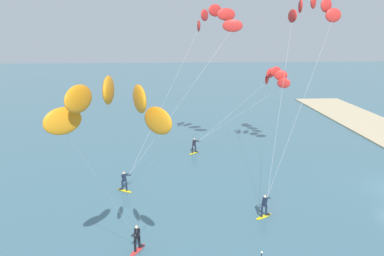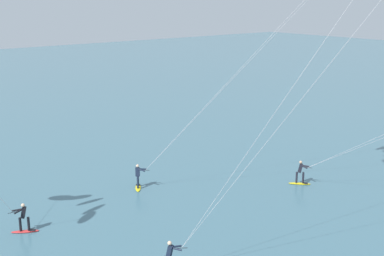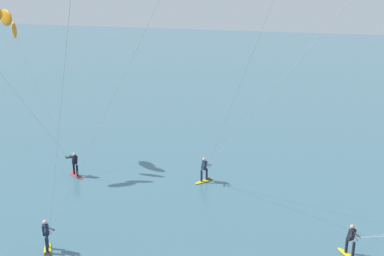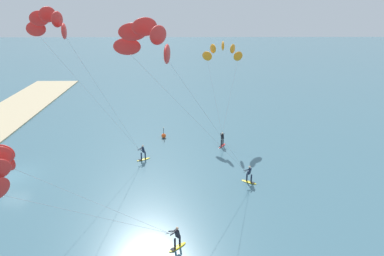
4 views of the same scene
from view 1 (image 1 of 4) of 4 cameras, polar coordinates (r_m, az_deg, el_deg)
name	(u,v)px [view 1 (image 1 of 4)]	position (r m, az deg, el deg)	size (l,w,h in m)	color
kitesurfer_nearshore	(311,18)	(32.37, 17.93, 15.97)	(9.74, 8.04, 15.52)	yellow
kitesurfer_mid_water	(212,24)	(35.20, 3.11, 15.78)	(10.24, 11.18, 15.05)	yellow
kitesurfer_far_out	(271,80)	(41.88, 12.21, 7.31)	(5.86, 11.10, 8.87)	yellow
kitesurfer_downwind	(111,115)	(14.89, -12.40, 1.98)	(7.03, 5.07, 11.15)	red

